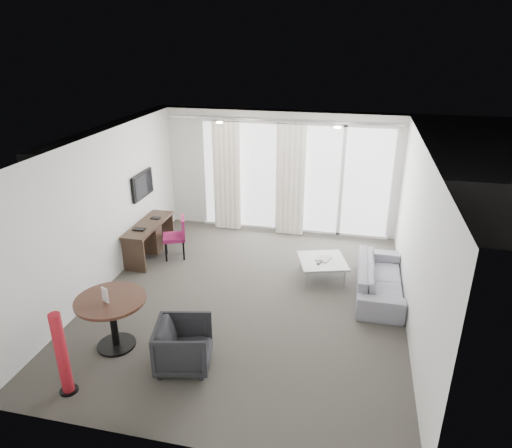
% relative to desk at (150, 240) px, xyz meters
% --- Properties ---
extents(floor, '(5.00, 6.00, 0.00)m').
position_rel_desk_xyz_m(floor, '(2.25, -1.13, -0.34)').
color(floor, '#413D37').
rests_on(floor, ground).
extents(ceiling, '(5.00, 6.00, 0.00)m').
position_rel_desk_xyz_m(ceiling, '(2.25, -1.13, 2.26)').
color(ceiling, white).
rests_on(ceiling, ground).
extents(wall_left, '(0.00, 6.00, 2.60)m').
position_rel_desk_xyz_m(wall_left, '(-0.25, -1.13, 0.96)').
color(wall_left, silver).
rests_on(wall_left, ground).
extents(wall_right, '(0.00, 6.00, 2.60)m').
position_rel_desk_xyz_m(wall_right, '(4.75, -1.13, 0.96)').
color(wall_right, silver).
rests_on(wall_right, ground).
extents(wall_front, '(5.00, 0.00, 2.60)m').
position_rel_desk_xyz_m(wall_front, '(2.25, -4.13, 0.96)').
color(wall_front, silver).
rests_on(wall_front, ground).
extents(window_panel, '(4.00, 0.02, 2.38)m').
position_rel_desk_xyz_m(window_panel, '(2.55, 1.86, 0.86)').
color(window_panel, white).
rests_on(window_panel, ground).
extents(window_frame, '(4.10, 0.06, 2.44)m').
position_rel_desk_xyz_m(window_frame, '(2.55, 1.84, 0.86)').
color(window_frame, white).
rests_on(window_frame, ground).
extents(curtain_left, '(0.60, 0.20, 2.38)m').
position_rel_desk_xyz_m(curtain_left, '(1.10, 1.69, 0.86)').
color(curtain_left, white).
rests_on(curtain_left, ground).
extents(curtain_right, '(0.60, 0.20, 2.38)m').
position_rel_desk_xyz_m(curtain_right, '(2.50, 1.69, 0.86)').
color(curtain_right, white).
rests_on(curtain_right, ground).
extents(curtain_track, '(4.80, 0.04, 0.04)m').
position_rel_desk_xyz_m(curtain_track, '(2.25, 1.69, 2.11)').
color(curtain_track, '#B2B2B7').
rests_on(curtain_track, ceiling).
extents(downlight_a, '(0.12, 0.12, 0.02)m').
position_rel_desk_xyz_m(downlight_a, '(1.35, 0.47, 2.25)').
color(downlight_a, '#FFE0B2').
rests_on(downlight_a, ceiling).
extents(downlight_b, '(0.12, 0.12, 0.02)m').
position_rel_desk_xyz_m(downlight_b, '(3.45, 0.47, 2.25)').
color(downlight_b, '#FFE0B2').
rests_on(downlight_b, ceiling).
extents(desk, '(0.45, 1.45, 0.68)m').
position_rel_desk_xyz_m(desk, '(0.00, 0.00, 0.00)').
color(desk, '#35261B').
rests_on(desk, floor).
extents(tv, '(0.05, 0.80, 0.50)m').
position_rel_desk_xyz_m(tv, '(-0.20, 0.32, 1.01)').
color(tv, black).
rests_on(tv, wall_left).
extents(desk_chair, '(0.57, 0.56, 0.82)m').
position_rel_desk_xyz_m(desk_chair, '(0.49, 0.06, 0.07)').
color(desk_chair, '#8D194C').
rests_on(desk_chair, floor).
extents(round_table, '(1.27, 1.27, 0.77)m').
position_rel_desk_xyz_m(round_table, '(0.73, -2.73, 0.04)').
color(round_table, '#43251A').
rests_on(round_table, floor).
extents(menu_card, '(0.11, 0.07, 0.21)m').
position_rel_desk_xyz_m(menu_card, '(0.72, -2.81, 0.38)').
color(menu_card, white).
rests_on(menu_card, round_table).
extents(red_lamp, '(0.26, 0.26, 1.12)m').
position_rel_desk_xyz_m(red_lamp, '(0.60, -3.67, 0.22)').
color(red_lamp, '#A31822').
rests_on(red_lamp, floor).
extents(tub_armchair, '(0.84, 0.82, 0.65)m').
position_rel_desk_xyz_m(tub_armchair, '(1.83, -2.91, -0.02)').
color(tub_armchair, black).
rests_on(tub_armchair, floor).
extents(coffee_table, '(1.00, 1.00, 0.36)m').
position_rel_desk_xyz_m(coffee_table, '(3.38, -0.16, -0.16)').
color(coffee_table, gray).
rests_on(coffee_table, floor).
extents(remote, '(0.09, 0.17, 0.02)m').
position_rel_desk_xyz_m(remote, '(3.34, -0.27, 0.02)').
color(remote, black).
rests_on(remote, coffee_table).
extents(magazine, '(0.31, 0.35, 0.02)m').
position_rel_desk_xyz_m(magazine, '(3.39, -0.10, 0.02)').
color(magazine, gray).
rests_on(magazine, coffee_table).
extents(sofa, '(0.73, 1.86, 0.54)m').
position_rel_desk_xyz_m(sofa, '(4.37, -0.46, -0.07)').
color(sofa, gray).
rests_on(sofa, floor).
extents(terrace_slab, '(5.60, 3.00, 0.12)m').
position_rel_desk_xyz_m(terrace_slab, '(2.55, 3.37, -0.40)').
color(terrace_slab, '#4D4D50').
rests_on(terrace_slab, ground).
extents(rattan_chair_a, '(0.70, 0.70, 0.81)m').
position_rel_desk_xyz_m(rattan_chair_a, '(3.20, 3.02, 0.07)').
color(rattan_chair_a, '#402E19').
rests_on(rattan_chair_a, terrace_slab).
extents(rattan_chair_b, '(0.63, 0.63, 0.89)m').
position_rel_desk_xyz_m(rattan_chair_b, '(4.13, 3.43, 0.10)').
color(rattan_chair_b, '#402E19').
rests_on(rattan_chair_b, terrace_slab).
extents(rattan_table, '(0.68, 0.68, 0.53)m').
position_rel_desk_xyz_m(rattan_table, '(3.95, 2.77, -0.07)').
color(rattan_table, '#402E19').
rests_on(rattan_table, terrace_slab).
extents(balustrade, '(5.50, 0.06, 1.05)m').
position_rel_desk_xyz_m(balustrade, '(2.55, 4.82, 0.16)').
color(balustrade, '#B2B2B7').
rests_on(balustrade, terrace_slab).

